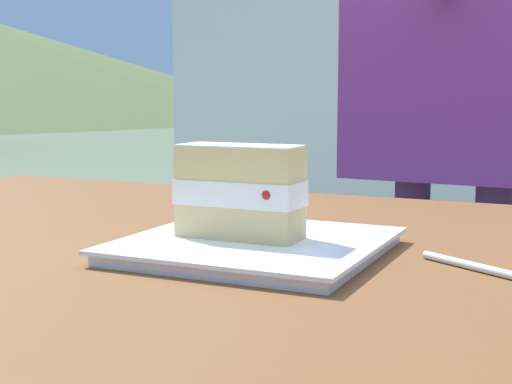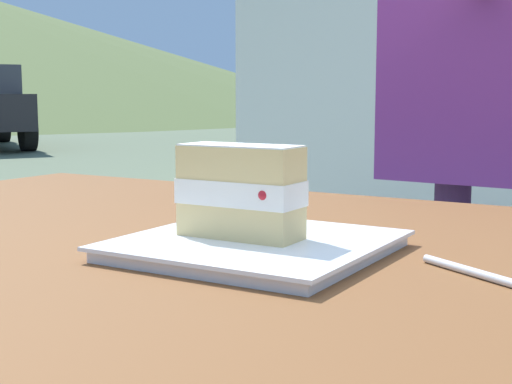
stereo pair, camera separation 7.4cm
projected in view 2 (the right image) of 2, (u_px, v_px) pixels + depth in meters
patio_table at (338, 350)px, 0.75m from camera, size 1.65×0.86×0.77m
dessert_plate at (256, 246)px, 0.75m from camera, size 0.25×0.25×0.02m
cake_slice at (241, 191)px, 0.75m from camera, size 0.13×0.06×0.10m
dessert_fork at (503, 281)px, 0.63m from camera, size 0.15×0.10×0.01m
diner_person at (499, 49)px, 1.35m from camera, size 0.43×0.55×1.53m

